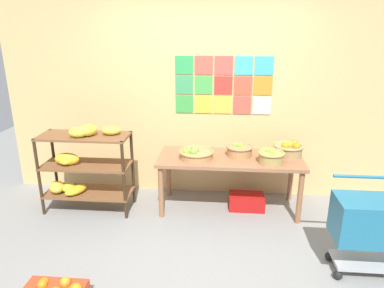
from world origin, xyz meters
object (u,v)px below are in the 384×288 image
display_table (230,163)px  fruit_basket_back_left (289,149)px  fruit_basket_back_right (196,154)px  fruit_basket_right (271,157)px  produce_crate_under_table (246,201)px  shopping_cart (368,223)px  banana_shelf_unit (81,164)px  fruit_basket_centre (239,150)px

display_table → fruit_basket_back_left: size_ratio=4.81×
fruit_basket_back_right → fruit_basket_right: bearing=-4.4°
produce_crate_under_table → display_table: bearing=-172.7°
display_table → shopping_cart: (1.19, -1.09, -0.10)m
display_table → produce_crate_under_table: size_ratio=3.97×
fruit_basket_right → produce_crate_under_table: (-0.23, 0.18, -0.66)m
fruit_basket_right → shopping_cart: 1.22m
banana_shelf_unit → display_table: (1.76, 0.18, 0.00)m
fruit_basket_right → shopping_cart: shopping_cart is taller
display_table → fruit_basket_centre: size_ratio=5.27×
shopping_cart → produce_crate_under_table: bearing=144.4°
fruit_basket_centre → produce_crate_under_table: 0.67m
display_table → fruit_basket_right: 0.50m
fruit_basket_centre → fruit_basket_right: 0.40m
fruit_basket_back_right → produce_crate_under_table: (0.62, 0.11, -0.65)m
fruit_basket_back_left → produce_crate_under_table: bearing=-169.8°
banana_shelf_unit → fruit_basket_right: 2.22m
fruit_basket_back_right → fruit_basket_back_left: (1.09, 0.20, 0.03)m
fruit_basket_back_left → display_table: bearing=-170.7°
display_table → fruit_basket_right: fruit_basket_right is taller
fruit_basket_back_left → produce_crate_under_table: (-0.47, -0.08, -0.67)m
shopping_cart → fruit_basket_back_left: bearing=126.0°
fruit_basket_centre → produce_crate_under_table: size_ratio=0.75×
fruit_basket_right → fruit_basket_back_right: bearing=175.6°
banana_shelf_unit → shopping_cart: banana_shelf_unit is taller
fruit_basket_right → produce_crate_under_table: fruit_basket_right is taller
fruit_basket_back_left → shopping_cart: (0.50, -1.20, -0.26)m
fruit_basket_back_right → fruit_basket_back_left: bearing=10.2°
fruit_basket_centre → fruit_basket_back_left: 0.59m
shopping_cart → fruit_basket_back_right: bearing=161.2°
fruit_basket_right → fruit_basket_back_left: size_ratio=0.86×
fruit_basket_back_right → shopping_cart: (1.59, -1.00, -0.23)m
banana_shelf_unit → fruit_basket_back_right: (1.36, 0.09, 0.14)m
display_table → fruit_basket_right: size_ratio=5.58×
banana_shelf_unit → fruit_basket_right: bearing=0.7°
banana_shelf_unit → shopping_cart: size_ratio=1.26×
banana_shelf_unit → display_table: 1.77m
fruit_basket_centre → shopping_cart: size_ratio=0.38×
shopping_cart → banana_shelf_unit: bearing=176.3°
fruit_basket_back_right → fruit_basket_centre: 0.53m
fruit_basket_back_right → fruit_basket_right: size_ratio=1.34×
fruit_basket_back_right → fruit_basket_centre: fruit_basket_centre is taller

